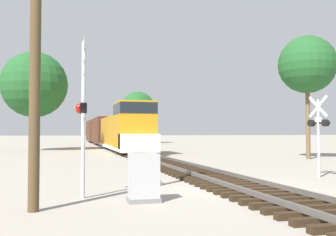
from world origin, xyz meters
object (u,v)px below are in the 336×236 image
object	(u,v)px
crossing_signal_near	(83,110)
tree_far_right	(307,65)
utility_pole	(36,4)
freight_train	(107,131)
relay_cabinet	(144,178)
tree_deep_background	(138,109)
crossing_signal_far	(319,128)
tree_mid_background	(34,85)

from	to	relation	value
crossing_signal_near	tree_far_right	size ratio (longest dim) A/B	0.54
utility_pole	freight_train	bearing A→B (deg)	81.77
freight_train	relay_cabinet	bearing A→B (deg)	-94.71
relay_cabinet	tree_deep_background	world-z (taller)	tree_deep_background
crossing_signal_far	tree_far_right	distance (m)	12.53
crossing_signal_near	tree_mid_background	bearing A→B (deg)	-171.93
relay_cabinet	utility_pole	distance (m)	5.27
crossing_signal_far	tree_far_right	xyz separation A→B (m)	(6.26, 9.85, 4.59)
tree_far_right	tree_deep_background	size ratio (longest dim) A/B	1.00
relay_cabinet	crossing_signal_near	bearing A→B (deg)	146.66
crossing_signal_far	utility_pole	xyz separation A→B (m)	(-11.16, -4.43, 2.96)
tree_deep_background	tree_far_right	bearing A→B (deg)	-83.80
relay_cabinet	tree_mid_background	distance (m)	32.90
relay_cabinet	freight_train	bearing A→B (deg)	85.29
tree_deep_background	crossing_signal_far	bearing A→B (deg)	-91.92
crossing_signal_far	tree_deep_background	xyz separation A→B (m)	(1.73, 51.55, 3.66)
tree_far_right	relay_cabinet	bearing A→B (deg)	-136.86
crossing_signal_near	relay_cabinet	distance (m)	2.71
tree_far_right	tree_mid_background	world-z (taller)	tree_mid_background
crossing_signal_far	utility_pole	distance (m)	12.36
tree_far_right	tree_deep_background	world-z (taller)	tree_deep_background
utility_pole	tree_deep_background	bearing A→B (deg)	77.04
utility_pole	crossing_signal_far	bearing A→B (deg)	21.68
crossing_signal_near	tree_deep_background	size ratio (longest dim) A/B	0.54
utility_pole	tree_far_right	world-z (taller)	utility_pole
crossing_signal_far	tree_mid_background	bearing A→B (deg)	8.28
tree_mid_background	tree_deep_background	distance (m)	27.96
tree_deep_background	tree_mid_background	bearing A→B (deg)	-122.89
crossing_signal_near	tree_deep_background	distance (m)	55.65
crossing_signal_far	tree_mid_background	distance (m)	31.49
crossing_signal_far	crossing_signal_near	bearing A→B (deg)	88.25
freight_train	crossing_signal_near	size ratio (longest dim) A/B	10.79
tree_deep_background	crossing_signal_near	bearing A→B (deg)	-102.12
crossing_signal_far	tree_far_right	bearing A→B (deg)	-49.74
relay_cabinet	tree_deep_background	distance (m)	56.51
tree_far_right	tree_deep_background	xyz separation A→B (m)	(-4.53, 41.70, -0.93)
relay_cabinet	utility_pole	xyz separation A→B (m)	(-2.82, -0.61, 4.41)
crossing_signal_near	utility_pole	distance (m)	3.24
crossing_signal_near	utility_pole	xyz separation A→B (m)	(-1.21, -1.67, 2.50)
utility_pole	tree_deep_background	xyz separation A→B (m)	(12.88, 55.98, 0.70)
crossing_signal_far	tree_mid_background	xyz separation A→B (m)	(-13.45, 28.08, 4.70)
relay_cabinet	tree_deep_background	size ratio (longest dim) A/B	0.15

